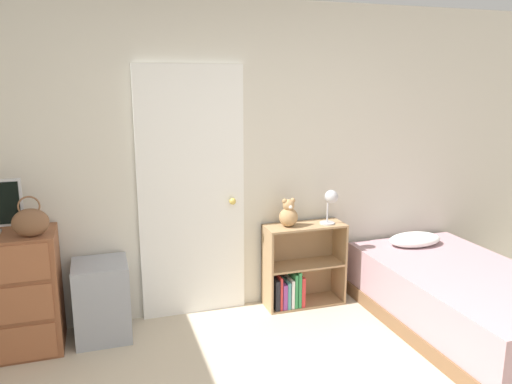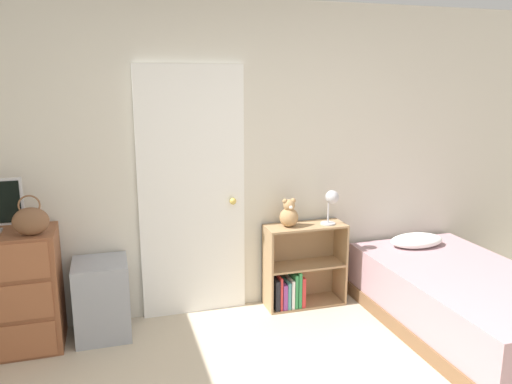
{
  "view_description": "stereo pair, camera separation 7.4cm",
  "coord_description": "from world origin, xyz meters",
  "px_view_note": "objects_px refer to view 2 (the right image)",
  "views": [
    {
      "loc": [
        -0.94,
        -1.64,
        1.91
      ],
      "look_at": [
        0.25,
        2.02,
        1.06
      ],
      "focal_mm": 35.0,
      "sensor_mm": 36.0,
      "label": 1
    },
    {
      "loc": [
        -0.87,
        -1.66,
        1.91
      ],
      "look_at": [
        0.25,
        2.02,
        1.06
      ],
      "focal_mm": 35.0,
      "sensor_mm": 36.0,
      "label": 2
    }
  ],
  "objects_px": {
    "bookshelf": "(298,274)",
    "bed": "(466,302)",
    "desk_lamp": "(332,200)",
    "handbag": "(31,221)",
    "storage_bin": "(102,299)",
    "teddy_bear": "(289,215)"
  },
  "relations": [
    {
      "from": "storage_bin",
      "to": "teddy_bear",
      "type": "relative_size",
      "value": 2.45
    },
    {
      "from": "bed",
      "to": "storage_bin",
      "type": "bearing_deg",
      "value": 164.58
    },
    {
      "from": "bookshelf",
      "to": "desk_lamp",
      "type": "xyz_separation_m",
      "value": [
        0.27,
        -0.05,
        0.65
      ]
    },
    {
      "from": "bed",
      "to": "desk_lamp",
      "type": "bearing_deg",
      "value": 136.07
    },
    {
      "from": "teddy_bear",
      "to": "desk_lamp",
      "type": "distance_m",
      "value": 0.38
    },
    {
      "from": "storage_bin",
      "to": "bed",
      "type": "bearing_deg",
      "value": -15.42
    },
    {
      "from": "handbag",
      "to": "bookshelf",
      "type": "relative_size",
      "value": 0.4
    },
    {
      "from": "storage_bin",
      "to": "handbag",
      "type": "bearing_deg",
      "value": -162.15
    },
    {
      "from": "bookshelf",
      "to": "bed",
      "type": "relative_size",
      "value": 0.37
    },
    {
      "from": "desk_lamp",
      "to": "storage_bin",
      "type": "bearing_deg",
      "value": -179.19
    },
    {
      "from": "handbag",
      "to": "teddy_bear",
      "type": "xyz_separation_m",
      "value": [
        1.95,
        0.2,
        -0.16
      ]
    },
    {
      "from": "bookshelf",
      "to": "bed",
      "type": "height_order",
      "value": "bookshelf"
    },
    {
      "from": "storage_bin",
      "to": "bookshelf",
      "type": "bearing_deg",
      "value": 2.63
    },
    {
      "from": "handbag",
      "to": "storage_bin",
      "type": "xyz_separation_m",
      "value": [
        0.42,
        0.14,
        -0.69
      ]
    },
    {
      "from": "storage_bin",
      "to": "bookshelf",
      "type": "distance_m",
      "value": 1.63
    },
    {
      "from": "handbag",
      "to": "bookshelf",
      "type": "bearing_deg",
      "value": 5.86
    },
    {
      "from": "handbag",
      "to": "bookshelf",
      "type": "height_order",
      "value": "handbag"
    },
    {
      "from": "teddy_bear",
      "to": "desk_lamp",
      "type": "height_order",
      "value": "desk_lamp"
    },
    {
      "from": "bookshelf",
      "to": "teddy_bear",
      "type": "bearing_deg",
      "value": -176.09
    },
    {
      "from": "storage_bin",
      "to": "bed",
      "type": "height_order",
      "value": "storage_bin"
    },
    {
      "from": "handbag",
      "to": "storage_bin",
      "type": "relative_size",
      "value": 0.48
    },
    {
      "from": "handbag",
      "to": "desk_lamp",
      "type": "distance_m",
      "value": 2.33
    }
  ]
}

